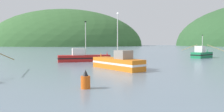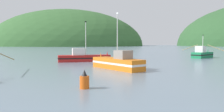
# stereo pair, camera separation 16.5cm
# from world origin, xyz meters

# --- Properties ---
(hill_far_left) EXTENTS (167.24, 133.79, 78.25)m
(hill_far_left) POSITION_xyz_m (-69.22, 235.68, 0.00)
(hill_far_left) COLOR #386633
(hill_far_left) RESTS_ON ground
(fishing_boat_red) EXTENTS (9.92, 5.43, 7.59)m
(fishing_boat_red) POSITION_xyz_m (-7.30, 35.70, 0.81)
(fishing_boat_red) COLOR red
(fishing_boat_red) RESTS_ON ground
(fishing_boat_orange) EXTENTS (7.58, 8.22, 7.65)m
(fishing_boat_orange) POSITION_xyz_m (-0.22, 24.45, 0.87)
(fishing_boat_orange) COLOR orange
(fishing_boat_orange) RESTS_ON ground
(fishing_boat_green) EXTENTS (7.74, 7.35, 5.38)m
(fishing_boat_green) POSITION_xyz_m (18.18, 47.83, 0.91)
(fishing_boat_green) COLOR #197A47
(fishing_boat_green) RESTS_ON ground
(channel_buoy) EXTENTS (0.75, 0.75, 1.49)m
(channel_buoy) POSITION_xyz_m (-2.07, 11.37, 0.61)
(channel_buoy) COLOR #E55914
(channel_buoy) RESTS_ON ground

